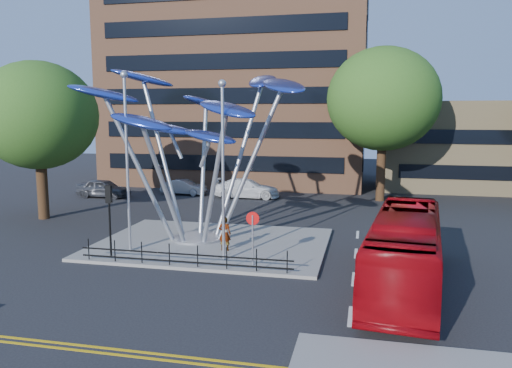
% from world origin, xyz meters
% --- Properties ---
extents(ground, '(120.00, 120.00, 0.00)m').
position_xyz_m(ground, '(0.00, 0.00, 0.00)').
color(ground, black).
rests_on(ground, ground).
extents(traffic_island, '(12.00, 9.00, 0.15)m').
position_xyz_m(traffic_island, '(-1.00, 6.00, 0.07)').
color(traffic_island, slate).
rests_on(traffic_island, ground).
extents(double_yellow_near, '(40.00, 0.12, 0.01)m').
position_xyz_m(double_yellow_near, '(0.00, -6.00, 0.01)').
color(double_yellow_near, gold).
rests_on(double_yellow_near, ground).
extents(double_yellow_far, '(40.00, 0.12, 0.01)m').
position_xyz_m(double_yellow_far, '(0.00, -6.30, 0.01)').
color(double_yellow_far, gold).
rests_on(double_yellow_far, ground).
extents(brick_tower, '(25.00, 15.00, 30.00)m').
position_xyz_m(brick_tower, '(-6.00, 32.00, 15.00)').
color(brick_tower, '#986142').
rests_on(brick_tower, ground).
extents(low_building_near, '(15.00, 8.00, 8.00)m').
position_xyz_m(low_building_near, '(16.00, 30.00, 4.00)').
color(low_building_near, tan).
rests_on(low_building_near, ground).
extents(tree_right, '(8.80, 8.80, 12.11)m').
position_xyz_m(tree_right, '(8.00, 22.00, 8.04)').
color(tree_right, black).
rests_on(tree_right, ground).
extents(tree_left, '(7.60, 7.60, 10.32)m').
position_xyz_m(tree_left, '(-14.00, 10.00, 6.79)').
color(tree_left, black).
rests_on(tree_left, ground).
extents(leaf_sculpture, '(12.72, 9.54, 9.51)m').
position_xyz_m(leaf_sculpture, '(-2.07, 6.68, 6.87)').
color(leaf_sculpture, '#9EA0A5').
rests_on(leaf_sculpture, traffic_island).
extents(street_lamp_left, '(0.36, 0.36, 8.80)m').
position_xyz_m(street_lamp_left, '(-4.50, 3.50, 5.36)').
color(street_lamp_left, '#9EA0A5').
rests_on(street_lamp_left, traffic_island).
extents(street_lamp_right, '(0.36, 0.36, 8.30)m').
position_xyz_m(street_lamp_right, '(0.50, 3.00, 5.09)').
color(street_lamp_right, '#9EA0A5').
rests_on(street_lamp_right, traffic_island).
extents(traffic_light_island, '(0.28, 0.18, 3.42)m').
position_xyz_m(traffic_light_island, '(-5.00, 2.50, 2.61)').
color(traffic_light_island, black).
rests_on(traffic_light_island, traffic_island).
extents(no_entry_sign_island, '(0.60, 0.10, 2.45)m').
position_xyz_m(no_entry_sign_island, '(2.00, 2.52, 1.82)').
color(no_entry_sign_island, '#9EA0A5').
rests_on(no_entry_sign_island, traffic_island).
extents(pedestrian_railing_front, '(10.00, 0.06, 1.00)m').
position_xyz_m(pedestrian_railing_front, '(-1.00, 1.70, 0.55)').
color(pedestrian_railing_front, black).
rests_on(pedestrian_railing_front, traffic_island).
extents(red_bus, '(3.80, 11.11, 3.03)m').
position_xyz_m(red_bus, '(8.50, 1.48, 1.52)').
color(red_bus, '#94060D').
rests_on(red_bus, ground).
extents(pedestrian, '(0.64, 0.44, 1.71)m').
position_xyz_m(pedestrian, '(0.08, 4.62, 1.00)').
color(pedestrian, gray).
rests_on(pedestrian, traffic_island).
extents(parked_car_left, '(4.55, 1.96, 1.53)m').
position_xyz_m(parked_car_left, '(-14.47, 18.61, 0.77)').
color(parked_car_left, '#42444B').
rests_on(parked_car_left, ground).
extents(parked_car_mid, '(4.05, 1.64, 1.31)m').
position_xyz_m(parked_car_mid, '(-8.41, 21.35, 0.65)').
color(parked_car_mid, '#929599').
rests_on(parked_car_mid, ground).
extents(parked_car_right, '(5.62, 2.71, 1.58)m').
position_xyz_m(parked_car_right, '(-2.77, 20.96, 0.79)').
color(parked_car_right, white).
rests_on(parked_car_right, ground).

